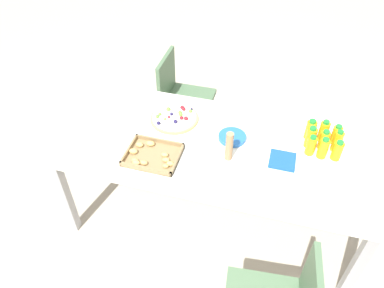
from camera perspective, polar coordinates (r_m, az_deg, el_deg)
ground_plane at (r=2.85m, az=2.91°, el=-11.14°), size 12.00×12.00×0.00m
party_table at (r=2.33m, az=3.49°, el=-1.19°), size 2.02×0.87×0.75m
chair_near_right at (r=3.13m, az=-1.82°, el=7.70°), size 0.40×0.40×0.83m
juice_bottle_0 at (r=2.42m, az=21.29°, el=1.34°), size 0.06×0.06×0.13m
juice_bottle_1 at (r=2.40m, az=19.56°, el=1.87°), size 0.06×0.06×0.15m
juice_bottle_2 at (r=2.40m, az=17.75°, el=2.12°), size 0.06×0.06×0.14m
juice_bottle_3 at (r=2.36m, az=21.43°, el=0.40°), size 0.05×0.05×0.15m
juice_bottle_4 at (r=2.35m, az=19.62°, el=0.58°), size 0.06×0.06×0.13m
juice_bottle_5 at (r=2.33m, az=17.77°, el=0.98°), size 0.06×0.06×0.15m
juice_bottle_6 at (r=2.31m, az=21.44°, el=-0.96°), size 0.06×0.06×0.13m
juice_bottle_7 at (r=2.29m, az=19.51°, el=-0.63°), size 0.06×0.06×0.14m
juice_bottle_8 at (r=2.29m, az=17.82°, el=-0.21°), size 0.05×0.05×0.13m
fruit_pizza at (r=2.46m, az=-2.71°, el=4.04°), size 0.32×0.32×0.05m
snack_tray at (r=2.20m, az=-6.20°, el=-1.75°), size 0.32×0.26×0.04m
plate_stack at (r=2.32m, az=6.20°, el=1.06°), size 0.17×0.17×0.02m
napkin_stack at (r=2.23m, az=13.71°, el=-2.45°), size 0.15×0.15×0.02m
cardboard_tube at (r=2.13m, az=5.73°, el=-0.37°), size 0.04×0.04×0.19m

